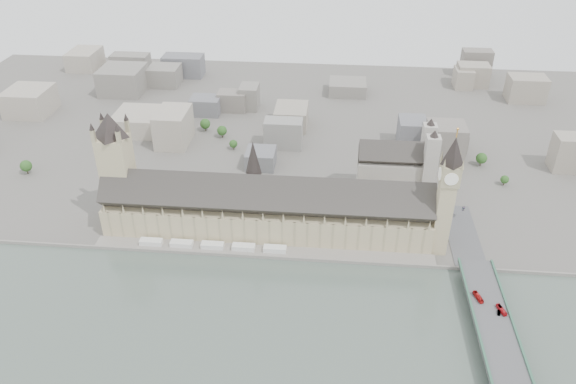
# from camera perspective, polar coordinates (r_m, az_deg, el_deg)

# --- Properties ---
(ground) EXTENTS (900.00, 900.00, 0.00)m
(ground) POSITION_cam_1_polar(r_m,az_deg,el_deg) (453.18, -2.50, -5.58)
(ground) COLOR #595651
(ground) RESTS_ON ground
(embankment_wall) EXTENTS (600.00, 1.50, 3.00)m
(embankment_wall) POSITION_cam_1_polar(r_m,az_deg,el_deg) (440.53, -2.76, -6.60)
(embankment_wall) COLOR gray
(embankment_wall) RESTS_ON ground
(river_terrace) EXTENTS (270.00, 15.00, 2.00)m
(river_terrace) POSITION_cam_1_polar(r_m,az_deg,el_deg) (446.69, -2.63, -6.06)
(river_terrace) COLOR gray
(river_terrace) RESTS_ON ground
(terrace_tents) EXTENTS (118.00, 7.00, 4.00)m
(terrace_tents) POSITION_cam_1_polar(r_m,az_deg,el_deg) (451.76, -7.68, -5.39)
(terrace_tents) COLOR silver
(terrace_tents) RESTS_ON river_terrace
(palace_of_westminster) EXTENTS (265.00, 40.73, 55.44)m
(palace_of_westminster) POSITION_cam_1_polar(r_m,az_deg,el_deg) (455.95, -2.24, -1.82)
(palace_of_westminster) COLOR tan
(palace_of_westminster) RESTS_ON ground
(elizabeth_tower) EXTENTS (17.00, 17.00, 107.50)m
(elizabeth_tower) POSITION_cam_1_polar(r_m,az_deg,el_deg) (432.55, 15.90, 0.37)
(elizabeth_tower) COLOR tan
(elizabeth_tower) RESTS_ON ground
(victoria_tower) EXTENTS (30.00, 30.00, 100.00)m
(victoria_tower) POSITION_cam_1_polar(r_m,az_deg,el_deg) (474.55, -17.02, 2.71)
(victoria_tower) COLOR tan
(victoria_tower) RESTS_ON ground
(central_tower) EXTENTS (13.00, 13.00, 48.00)m
(central_tower) POSITION_cam_1_polar(r_m,az_deg,el_deg) (444.26, -3.51, 2.49)
(central_tower) COLOR gray
(central_tower) RESTS_ON ground
(westminster_bridge) EXTENTS (25.00, 325.00, 10.25)m
(westminster_bridge) POSITION_cam_1_polar(r_m,az_deg,el_deg) (396.06, 20.30, -13.64)
(westminster_bridge) COLOR #474749
(westminster_bridge) RESTS_ON ground
(westminster_abbey) EXTENTS (68.00, 36.00, 64.00)m
(westminster_abbey) POSITION_cam_1_polar(r_m,az_deg,el_deg) (519.28, 11.07, 2.37)
(westminster_abbey) COLOR #A39C93
(westminster_abbey) RESTS_ON ground
(city_skyline_inland) EXTENTS (720.00, 360.00, 38.00)m
(city_skyline_inland) POSITION_cam_1_polar(r_m,az_deg,el_deg) (655.94, 0.27, 8.78)
(city_skyline_inland) COLOR gray
(city_skyline_inland) RESTS_ON ground
(park_trees) EXTENTS (110.00, 30.00, 15.00)m
(park_trees) POSITION_cam_1_polar(r_m,az_deg,el_deg) (498.91, -2.76, -0.67)
(park_trees) COLOR #234719
(park_trees) RESTS_ON ground
(red_bus_north) EXTENTS (5.85, 11.55, 3.14)m
(red_bus_north) POSITION_cam_1_polar(r_m,az_deg,el_deg) (411.01, 18.75, -10.06)
(red_bus_north) COLOR #AF1414
(red_bus_north) RESTS_ON westminster_bridge
(red_bus_south) EXTENTS (5.58, 10.78, 2.93)m
(red_bus_south) POSITION_cam_1_polar(r_m,az_deg,el_deg) (406.55, 20.86, -11.11)
(red_bus_south) COLOR red
(red_bus_south) RESTS_ON westminster_bridge
(car_silver) EXTENTS (2.74, 5.17, 1.62)m
(car_silver) POSITION_cam_1_polar(r_m,az_deg,el_deg) (404.78, 20.63, -11.40)
(car_silver) COLOR gray
(car_silver) RESTS_ON westminster_bridge
(car_approach) EXTENTS (3.81, 5.88, 1.59)m
(car_approach) POSITION_cam_1_polar(r_m,az_deg,el_deg) (501.32, 17.39, -1.61)
(car_approach) COLOR gray
(car_approach) RESTS_ON westminster_bridge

